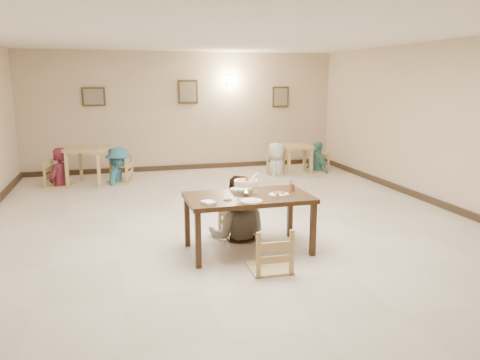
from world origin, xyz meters
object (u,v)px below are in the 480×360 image
object	(u,v)px
bg_chair_ll	(58,162)
bg_diner_c	(276,143)
drink_glass	(292,186)
bg_chair_rr	(318,152)
bg_diner_a	(57,148)
curry_warmer	(246,183)
main_diner	(238,175)
bg_chair_lr	(119,159)
chair_far	(237,206)
bg_table_left	(89,154)
bg_diner_d	(318,141)
bg_table_right	(297,151)
bg_diner_b	(118,147)
chair_near	(270,229)
main_table	(248,201)
bg_chair_rl	(276,155)

from	to	relation	value
bg_chair_ll	bg_diner_c	world-z (taller)	bg_diner_c
drink_glass	bg_chair_rr	size ratio (longest dim) A/B	0.14
bg_diner_a	curry_warmer	bearing A→B (deg)	54.79
main_diner	drink_glass	xyz separation A→B (m)	(0.65, -0.49, -0.09)
bg_chair_lr	bg_diner_a	bearing A→B (deg)	-67.64
chair_far	bg_table_left	world-z (taller)	chair_far
bg_diner_d	bg_table_right	bearing A→B (deg)	83.66
bg_table_left	bg_diner_b	bearing A→B (deg)	3.43
curry_warmer	bg_table_left	size ratio (longest dim) A/B	0.33
chair_far	bg_diner_b	xyz separation A→B (m)	(-1.64, 4.30, 0.36)
main_diner	curry_warmer	distance (m)	0.57
curry_warmer	bg_chair_lr	world-z (taller)	bg_chair_lr
chair_near	main_table	bearing A→B (deg)	-81.97
drink_glass	bg_diner_a	size ratio (longest dim) A/B	0.08
drink_glass	bg_diner_a	distance (m)	5.98
bg_diner_a	bg_diner_c	world-z (taller)	bg_diner_a
chair_far	bg_chair_lr	size ratio (longest dim) A/B	0.83
main_table	bg_diner_a	world-z (taller)	bg_diner_a
bg_diner_c	bg_diner_b	bearing A→B (deg)	-60.12
chair_far	bg_diner_b	size ratio (longest dim) A/B	0.55
drink_glass	bg_chair_rl	distance (m)	5.10
bg_table_right	bg_chair_ll	bearing A→B (deg)	-178.44
main_table	bg_table_left	world-z (taller)	bg_table_left
chair_far	drink_glass	size ratio (longest dim) A/B	6.64
bg_diner_a	bg_diner_b	xyz separation A→B (m)	(1.28, 0.08, -0.05)
curry_warmer	bg_chair_ll	size ratio (longest dim) A/B	0.33
bg_table_right	bg_chair_rl	bearing A→B (deg)	-172.60
chair_far	bg_chair_lr	xyz separation A→B (m)	(-1.64, 4.30, 0.09)
bg_chair_lr	chair_far	bearing A→B (deg)	39.75
bg_chair_rr	bg_chair_lr	bearing A→B (deg)	-96.90
bg_chair_rr	bg_diner_a	distance (m)	6.25
bg_diner_b	bg_chair_rl	bearing A→B (deg)	-74.93
bg_chair_lr	bg_chair_rl	xyz separation A→B (m)	(3.79, 0.00, -0.06)
bg_chair_rl	bg_diner_a	world-z (taller)	bg_diner_a
chair_far	bg_chair_rr	world-z (taller)	bg_chair_rr
bg_table_left	bg_chair_rr	size ratio (longest dim) A/B	1.09
bg_chair_ll	bg_chair_rl	distance (m)	5.07
bg_table_left	bg_table_right	distance (m)	5.01
bg_table_right	bg_diner_b	distance (m)	4.38
curry_warmer	bg_diner_a	world-z (taller)	bg_diner_a
bg_table_right	bg_diner_d	distance (m)	0.62
main_diner	bg_chair_lr	xyz separation A→B (m)	(-1.64, 4.37, -0.39)
curry_warmer	chair_near	bearing A→B (deg)	-82.10
bg_chair_rr	bg_diner_a	bearing A→B (deg)	-96.46
chair_far	drink_glass	distance (m)	0.95
bg_chair_lr	bg_chair_ll	bearing A→B (deg)	-67.64
chair_near	bg_diner_d	world-z (taller)	bg_diner_d
chair_near	bg_diner_b	distance (m)	5.92
bg_table_right	bg_diner_c	xyz separation A→B (m)	(-0.58, -0.08, 0.23)
chair_far	drink_glass	bearing A→B (deg)	-60.87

